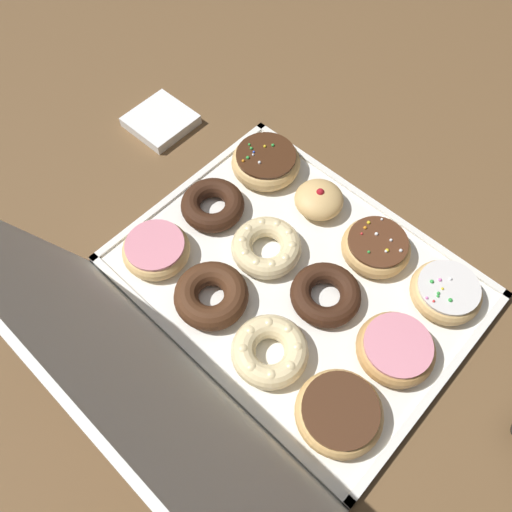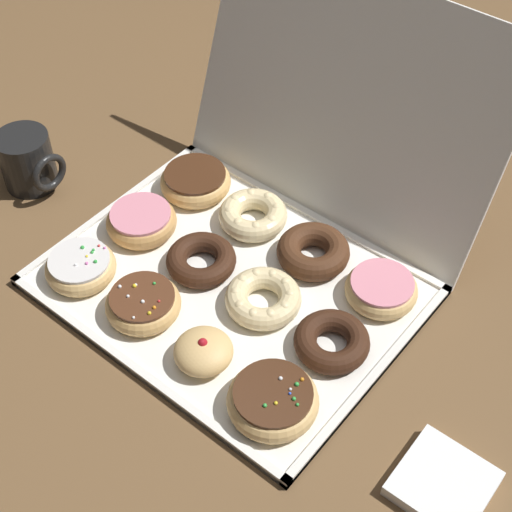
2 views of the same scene
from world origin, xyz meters
The scene contains 17 objects.
ground_plane centered at (0.00, 0.00, 0.00)m, with size 3.00×3.00×0.00m, color brown.
donut_box centered at (0.00, 0.00, 0.01)m, with size 0.53×0.41×0.01m.
box_lid_open centered at (0.00, 0.28, 0.19)m, with size 0.53×0.39×0.01m, color white.
sprinkle_donut_0 centered at (-0.19, -0.13, 0.03)m, with size 0.11×0.11×0.04m.
sprinkle_donut_1 centered at (-0.06, -0.12, 0.03)m, with size 0.11×0.11×0.04m.
jelly_filled_donut_2 centered at (0.06, -0.13, 0.03)m, with size 0.08×0.08×0.05m.
sprinkle_donut_3 centered at (0.18, -0.13, 0.03)m, with size 0.12×0.12×0.04m.
pink_frosted_donut_4 centered at (-0.19, 0.00, 0.03)m, with size 0.11×0.11×0.04m.
chocolate_cake_ring_donut_5 centered at (-0.06, 0.00, 0.03)m, with size 0.11×0.11×0.03m.
cruller_donut_6 centered at (0.06, 0.00, 0.03)m, with size 0.11×0.11×0.04m.
chocolate_cake_ring_donut_7 centered at (0.19, 0.00, 0.03)m, with size 0.11×0.11×0.03m.
chocolate_frosted_donut_8 centered at (-0.18, 0.13, 0.03)m, with size 0.12×0.12×0.04m.
cruller_donut_9 centered at (-0.06, 0.13, 0.03)m, with size 0.11×0.11×0.04m.
chocolate_cake_ring_donut_10 centered at (0.07, 0.12, 0.03)m, with size 0.11×0.11×0.04m.
pink_frosted_donut_11 centered at (0.19, 0.12, 0.03)m, with size 0.11×0.11×0.04m.
coffee_mug centered at (-0.42, -0.03, 0.05)m, with size 0.11×0.09×0.10m.
napkin_stack centered at (0.42, -0.08, 0.01)m, with size 0.11×0.11×0.02m, color white.
Camera 2 is at (0.51, -0.56, 0.90)m, focal length 54.00 mm.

